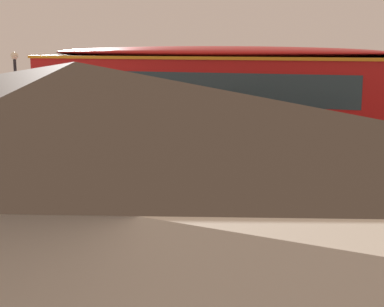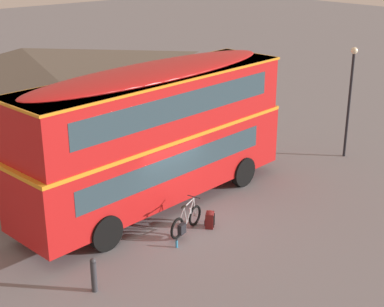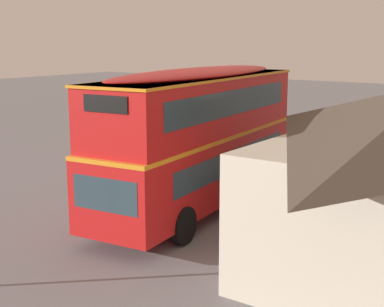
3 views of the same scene
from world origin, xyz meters
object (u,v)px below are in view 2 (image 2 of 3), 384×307
(double_decker_bus, at_px, (156,130))
(water_bottle_blue_sports, at_px, (177,244))
(backpack_on_ground, at_px, (210,219))
(touring_bicycle, at_px, (186,222))
(kerb_bollard, at_px, (94,274))
(street_lamp, at_px, (350,90))

(double_decker_bus, relative_size, water_bottle_blue_sports, 41.32)
(backpack_on_ground, bearing_deg, double_decker_bus, 93.33)
(touring_bicycle, relative_size, backpack_on_ground, 2.98)
(kerb_bollard, bearing_deg, double_decker_bus, 34.51)
(street_lamp, bearing_deg, kerb_bollard, -173.40)
(water_bottle_blue_sports, xyz_separation_m, kerb_bollard, (-3.04, -0.32, 0.38))
(double_decker_bus, height_order, touring_bicycle, double_decker_bus)
(double_decker_bus, height_order, water_bottle_blue_sports, double_decker_bus)
(backpack_on_ground, relative_size, street_lamp, 0.12)
(touring_bicycle, distance_m, kerb_bollard, 3.93)
(double_decker_bus, height_order, backpack_on_ground, double_decker_bus)
(double_decker_bus, bearing_deg, street_lamp, -10.15)
(water_bottle_blue_sports, distance_m, kerb_bollard, 3.08)
(double_decker_bus, bearing_deg, water_bottle_blue_sports, -117.69)
(backpack_on_ground, height_order, water_bottle_blue_sports, backpack_on_ground)
(double_decker_bus, distance_m, touring_bicycle, 3.27)
(kerb_bollard, bearing_deg, backpack_on_ground, 7.41)
(water_bottle_blue_sports, height_order, street_lamp, street_lamp)
(touring_bicycle, xyz_separation_m, kerb_bollard, (-3.84, -0.83, 0.13))
(backpack_on_ground, relative_size, kerb_bollard, 0.57)
(backpack_on_ground, height_order, street_lamp, street_lamp)
(touring_bicycle, relative_size, water_bottle_blue_sports, 6.47)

